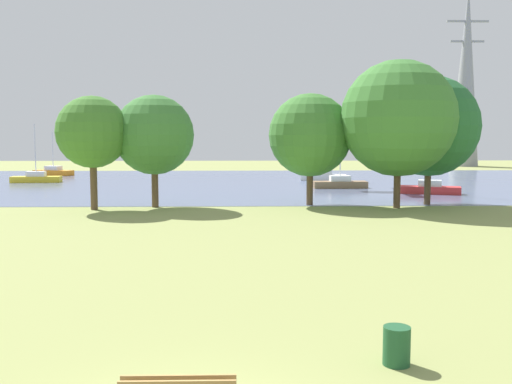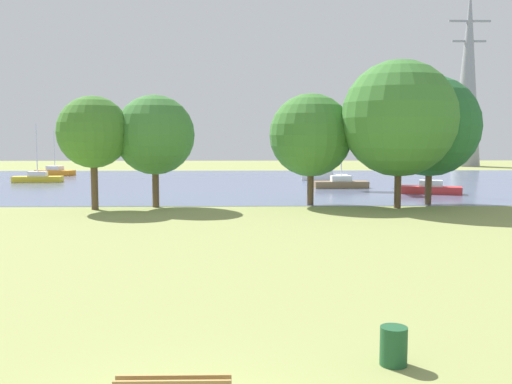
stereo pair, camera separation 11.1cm
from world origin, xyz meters
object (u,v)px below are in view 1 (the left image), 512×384
(tree_west_near, at_px, (310,135))
(sailboat_orange, at_px, (53,172))
(tree_west_far, at_px, (154,135))
(sailboat_white, at_px, (323,176))
(electricity_pylon, at_px, (466,76))
(tree_east_near, at_px, (399,118))
(sailboat_yellow, at_px, (36,178))
(tree_mid_shore, at_px, (92,132))
(sailboat_red, at_px, (430,188))
(sailboat_brown, at_px, (340,183))
(litter_bin, at_px, (397,346))
(tree_east_far, at_px, (429,126))

(tree_west_near, bearing_deg, sailboat_orange, 131.34)
(tree_west_near, bearing_deg, tree_west_far, -175.19)
(sailboat_white, xyz_separation_m, electricity_pylon, (25.81, 28.71, 13.30))
(sailboat_white, bearing_deg, tree_west_near, -100.22)
(tree_east_near, bearing_deg, sailboat_yellow, 144.86)
(tree_mid_shore, height_order, tree_west_near, tree_west_near)
(sailboat_white, bearing_deg, electricity_pylon, 48.05)
(sailboat_red, relative_size, sailboat_brown, 1.29)
(sailboat_orange, bearing_deg, tree_west_far, -62.12)
(sailboat_yellow, height_order, sailboat_red, sailboat_red)
(litter_bin, distance_m, electricity_pylon, 85.73)
(sailboat_brown, distance_m, tree_east_far, 14.22)
(tree_west_far, xyz_separation_m, tree_east_far, (18.35, 0.95, 0.60))
(tree_east_near, bearing_deg, tree_mid_shore, -178.88)
(electricity_pylon, bearing_deg, sailboat_brown, -123.93)
(litter_bin, bearing_deg, tree_east_far, 71.22)
(tree_mid_shore, bearing_deg, litter_bin, -63.96)
(sailboat_yellow, height_order, sailboat_brown, sailboat_brown)
(tree_east_far, xyz_separation_m, electricity_pylon, (21.76, 50.84, 8.45))
(sailboat_white, height_order, tree_east_near, tree_east_near)
(litter_bin, height_order, tree_west_near, tree_west_near)
(sailboat_brown, bearing_deg, sailboat_orange, 150.30)
(sailboat_white, height_order, tree_west_far, sailboat_white)
(litter_bin, bearing_deg, sailboat_red, 71.16)
(sailboat_orange, bearing_deg, sailboat_brown, -29.70)
(tree_west_far, relative_size, electricity_pylon, 0.27)
(electricity_pylon, bearing_deg, tree_mid_shore, -129.58)
(sailboat_red, xyz_separation_m, tree_west_near, (-10.60, -7.45, 4.25))
(sailboat_red, bearing_deg, tree_mid_shore, -158.85)
(sailboat_orange, distance_m, sailboat_white, 32.12)
(sailboat_white, xyz_separation_m, sailboat_red, (6.59, -14.76, -0.00))
(sailboat_yellow, bearing_deg, tree_west_far, -54.28)
(tree_mid_shore, relative_size, tree_east_far, 0.83)
(sailboat_orange, bearing_deg, electricity_pylon, 19.62)
(tree_west_far, bearing_deg, sailboat_white, 58.21)
(sailboat_red, height_order, tree_west_far, sailboat_red)
(sailboat_red, bearing_deg, sailboat_brown, 139.62)
(sailboat_orange, distance_m, tree_mid_shore, 35.50)
(litter_bin, relative_size, electricity_pylon, 0.03)
(sailboat_brown, distance_m, tree_mid_shore, 23.97)
(sailboat_red, height_order, tree_west_near, sailboat_red)
(sailboat_orange, relative_size, sailboat_brown, 0.89)
(tree_mid_shore, height_order, tree_east_near, tree_east_near)
(litter_bin, xyz_separation_m, tree_west_far, (-8.88, 26.92, 4.33))
(tree_west_near, distance_m, electricity_pylon, 59.70)
(sailboat_orange, distance_m, sailboat_red, 44.17)
(sailboat_yellow, distance_m, tree_east_far, 39.16)
(tree_mid_shore, height_order, tree_west_far, tree_west_far)
(sailboat_white, distance_m, tree_east_far, 23.02)
(sailboat_red, distance_m, sailboat_brown, 8.37)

